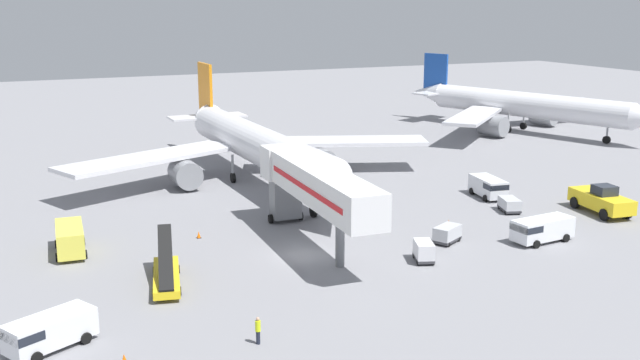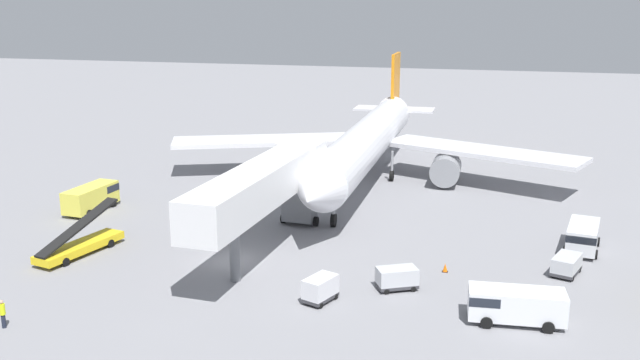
{
  "view_description": "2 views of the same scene",
  "coord_description": "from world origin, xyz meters",
  "px_view_note": "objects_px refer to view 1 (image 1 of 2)",
  "views": [
    {
      "loc": [
        -21.47,
        -51.19,
        19.4
      ],
      "look_at": [
        7.54,
        13.4,
        2.41
      ],
      "focal_mm": 41.83,
      "sensor_mm": 36.0,
      "label": 1
    },
    {
      "loc": [
        18.4,
        -43.46,
        17.89
      ],
      "look_at": [
        2.0,
        16.29,
        2.02
      ],
      "focal_mm": 39.24,
      "sensor_mm": 36.0,
      "label": 2
    }
  ],
  "objects_px": {
    "belt_loader_truck": "(166,274)",
    "airplane_at_gate": "(254,144)",
    "baggage_cart_near_center": "(424,251)",
    "safety_cone_charlie": "(124,360)",
    "safety_cone_bravo": "(449,223)",
    "service_van_outer_left": "(489,186)",
    "service_van_mid_right": "(541,229)",
    "pushback_tug": "(601,200)",
    "baggage_cart_mid_left": "(509,204)",
    "airplane_background": "(520,106)",
    "jet_bridge": "(312,184)",
    "ground_crew_worker_foreground": "(258,330)",
    "service_van_near_left": "(70,237)",
    "service_van_rear_left": "(48,331)",
    "safety_cone_alpha": "(199,235)",
    "baggage_cart_near_right": "(447,233)"
  },
  "relations": [
    {
      "from": "service_van_near_left",
      "to": "airplane_background",
      "type": "xyz_separation_m",
      "value": [
        69.07,
        31.18,
        2.72
      ]
    },
    {
      "from": "jet_bridge",
      "to": "service_van_near_left",
      "type": "height_order",
      "value": "jet_bridge"
    },
    {
      "from": "jet_bridge",
      "to": "safety_cone_alpha",
      "type": "distance_m",
      "value": 10.84
    },
    {
      "from": "pushback_tug",
      "to": "safety_cone_charlie",
      "type": "xyz_separation_m",
      "value": [
        -46.27,
        -12.46,
        -0.91
      ]
    },
    {
      "from": "service_van_rear_left",
      "to": "ground_crew_worker_foreground",
      "type": "xyz_separation_m",
      "value": [
        11.15,
        -4.3,
        -0.23
      ]
    },
    {
      "from": "service_van_near_left",
      "to": "baggage_cart_mid_left",
      "type": "distance_m",
      "value": 39.55
    },
    {
      "from": "safety_cone_charlie",
      "to": "airplane_at_gate",
      "type": "bearing_deg",
      "value": 61.21
    },
    {
      "from": "belt_loader_truck",
      "to": "baggage_cart_mid_left",
      "type": "distance_m",
      "value": 34.29
    },
    {
      "from": "baggage_cart_near_center",
      "to": "safety_cone_alpha",
      "type": "height_order",
      "value": "baggage_cart_near_center"
    },
    {
      "from": "belt_loader_truck",
      "to": "baggage_cart_near_center",
      "type": "height_order",
      "value": "belt_loader_truck"
    },
    {
      "from": "service_van_near_left",
      "to": "baggage_cart_near_center",
      "type": "relative_size",
      "value": 2.2
    },
    {
      "from": "airplane_at_gate",
      "to": "service_van_rear_left",
      "type": "xyz_separation_m",
      "value": [
        -24.32,
        -33.87,
        -3.05
      ]
    },
    {
      "from": "safety_cone_charlie",
      "to": "baggage_cart_near_center",
      "type": "bearing_deg",
      "value": 18.04
    },
    {
      "from": "pushback_tug",
      "to": "belt_loader_truck",
      "type": "relative_size",
      "value": 0.94
    },
    {
      "from": "airplane_at_gate",
      "to": "airplane_background",
      "type": "height_order",
      "value": "airplane_at_gate"
    },
    {
      "from": "safety_cone_charlie",
      "to": "pushback_tug",
      "type": "bearing_deg",
      "value": 15.07
    },
    {
      "from": "jet_bridge",
      "to": "service_van_near_left",
      "type": "relative_size",
      "value": 3.57
    },
    {
      "from": "baggage_cart_near_center",
      "to": "safety_cone_charlie",
      "type": "height_order",
      "value": "baggage_cart_near_center"
    },
    {
      "from": "service_van_mid_right",
      "to": "service_van_outer_left",
      "type": "distance_m",
      "value": 14.44
    },
    {
      "from": "airplane_background",
      "to": "service_van_outer_left",
      "type": "bearing_deg",
      "value": -132.76
    },
    {
      "from": "ground_crew_worker_foreground",
      "to": "baggage_cart_mid_left",
      "type": "bearing_deg",
      "value": 28.28
    },
    {
      "from": "baggage_cart_near_center",
      "to": "ground_crew_worker_foreground",
      "type": "bearing_deg",
      "value": -153.42
    },
    {
      "from": "airplane_at_gate",
      "to": "safety_cone_charlie",
      "type": "distance_m",
      "value": 43.29
    },
    {
      "from": "pushback_tug",
      "to": "safety_cone_bravo",
      "type": "distance_m",
      "value": 15.65
    },
    {
      "from": "jet_bridge",
      "to": "safety_cone_alpha",
      "type": "bearing_deg",
      "value": 147.03
    },
    {
      "from": "jet_bridge",
      "to": "service_van_mid_right",
      "type": "xyz_separation_m",
      "value": [
        17.42,
        -7.33,
        -3.94
      ]
    },
    {
      "from": "belt_loader_truck",
      "to": "service_van_mid_right",
      "type": "height_order",
      "value": "belt_loader_truck"
    },
    {
      "from": "jet_bridge",
      "to": "ground_crew_worker_foreground",
      "type": "relative_size",
      "value": 11.97
    },
    {
      "from": "baggage_cart_near_center",
      "to": "baggage_cart_near_right",
      "type": "relative_size",
      "value": 0.88
    },
    {
      "from": "service_van_near_left",
      "to": "baggage_cart_near_right",
      "type": "bearing_deg",
      "value": -19.51
    },
    {
      "from": "ground_crew_worker_foreground",
      "to": "service_van_near_left",
      "type": "bearing_deg",
      "value": 110.76
    },
    {
      "from": "service_van_rear_left",
      "to": "safety_cone_bravo",
      "type": "height_order",
      "value": "service_van_rear_left"
    },
    {
      "from": "service_van_outer_left",
      "to": "airplane_background",
      "type": "height_order",
      "value": "airplane_background"
    },
    {
      "from": "service_van_near_left",
      "to": "baggage_cart_mid_left",
      "type": "height_order",
      "value": "service_van_near_left"
    },
    {
      "from": "safety_cone_charlie",
      "to": "safety_cone_bravo",
      "type": "bearing_deg",
      "value": 25.54
    },
    {
      "from": "safety_cone_alpha",
      "to": "baggage_cart_near_right",
      "type": "bearing_deg",
      "value": -27.65
    },
    {
      "from": "baggage_cart_near_center",
      "to": "airplane_background",
      "type": "xyz_separation_m",
      "value": [
        44.64,
        44.45,
        3.12
      ]
    },
    {
      "from": "baggage_cart_mid_left",
      "to": "pushback_tug",
      "type": "bearing_deg",
      "value": -27.47
    },
    {
      "from": "service_van_near_left",
      "to": "baggage_cart_mid_left",
      "type": "bearing_deg",
      "value": -6.81
    },
    {
      "from": "airplane_at_gate",
      "to": "pushback_tug",
      "type": "bearing_deg",
      "value": -44.81
    },
    {
      "from": "belt_loader_truck",
      "to": "airplane_at_gate",
      "type": "bearing_deg",
      "value": 59.2
    },
    {
      "from": "service_van_mid_right",
      "to": "baggage_cart_mid_left",
      "type": "relative_size",
      "value": 1.89
    },
    {
      "from": "service_van_mid_right",
      "to": "pushback_tug",
      "type": "bearing_deg",
      "value": 22.46
    },
    {
      "from": "belt_loader_truck",
      "to": "service_van_outer_left",
      "type": "distance_m",
      "value": 36.8
    },
    {
      "from": "ground_crew_worker_foreground",
      "to": "safety_cone_charlie",
      "type": "height_order",
      "value": "ground_crew_worker_foreground"
    },
    {
      "from": "service_van_outer_left",
      "to": "ground_crew_worker_foreground",
      "type": "xyz_separation_m",
      "value": [
        -32.55,
        -21.91,
        -0.27
      ]
    },
    {
      "from": "baggage_cart_near_right",
      "to": "airplane_background",
      "type": "height_order",
      "value": "airplane_background"
    },
    {
      "from": "baggage_cart_near_center",
      "to": "pushback_tug",
      "type": "bearing_deg",
      "value": 11.8
    },
    {
      "from": "belt_loader_truck",
      "to": "service_van_outer_left",
      "type": "relative_size",
      "value": 1.47
    },
    {
      "from": "service_van_near_left",
      "to": "baggage_cart_near_center",
      "type": "bearing_deg",
      "value": -28.52
    }
  ]
}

